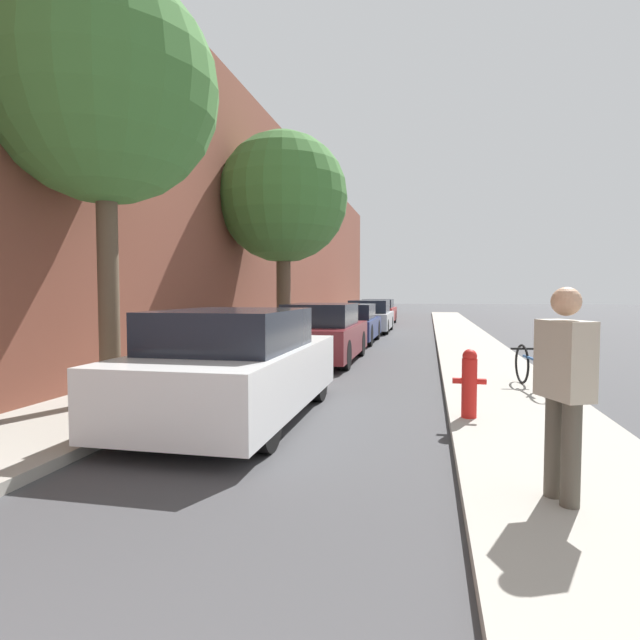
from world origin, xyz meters
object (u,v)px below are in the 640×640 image
object	(u,v)px
pedestrian	(564,382)
bicycle	(532,368)
fire_hydrant	(469,382)
parked_car_maroon	(322,334)
parked_car_red	(379,312)
street_tree_far	(283,199)
parked_car_silver	(370,317)
street_tree_near	(104,90)
parked_car_navy	(350,324)
parked_car_white	(236,367)

from	to	relation	value
pedestrian	bicycle	xyz separation A→B (m)	(0.68, 4.82, -0.57)
fire_hydrant	pedestrian	distance (m)	2.68
parked_car_maroon	bicycle	world-z (taller)	parked_car_maroon
fire_hydrant	parked_car_red	bearing A→B (deg)	98.57
pedestrian	street_tree_far	bearing A→B (deg)	3.27
parked_car_silver	street_tree_near	size ratio (longest dim) A/B	0.68
parked_car_navy	parked_car_red	xyz separation A→B (m)	(0.00, 10.20, 0.02)
parked_car_white	street_tree_far	xyz separation A→B (m)	(-1.53, 7.70, 3.67)
parked_car_white	parked_car_navy	bearing A→B (deg)	90.34
parked_car_white	street_tree_near	bearing A→B (deg)	174.58
pedestrian	parked_car_white	bearing A→B (deg)	33.00
parked_car_silver	fire_hydrant	world-z (taller)	parked_car_silver
parked_car_navy	pedestrian	world-z (taller)	pedestrian
bicycle	pedestrian	bearing A→B (deg)	-106.22
fire_hydrant	street_tree_near	bearing A→B (deg)	-179.44
parked_car_silver	parked_car_red	size ratio (longest dim) A/B	1.00
parked_car_maroon	bicycle	bearing A→B (deg)	-38.70
parked_car_maroon	pedestrian	xyz separation A→B (m)	(3.58, -8.23, 0.36)
parked_car_navy	parked_car_silver	size ratio (longest dim) A/B	0.93
parked_car_white	parked_car_silver	size ratio (longest dim) A/B	1.02
parked_car_silver	pedestrian	xyz separation A→B (m)	(3.49, -18.04, 0.40)
parked_car_white	pedestrian	world-z (taller)	pedestrian
parked_car_white	bicycle	size ratio (longest dim) A/B	2.54
parked_car_white	street_tree_near	distance (m)	4.41
parked_car_white	parked_car_silver	world-z (taller)	parked_car_white
parked_car_white	pedestrian	size ratio (longest dim) A/B	2.61
parked_car_white	parked_car_navy	distance (m)	10.86
street_tree_near	street_tree_far	size ratio (longest dim) A/B	1.00
fire_hydrant	bicycle	bearing A→B (deg)	62.29
street_tree_far	pedestrian	xyz separation A→B (m)	(5.10, -10.05, -3.34)
street_tree_near	fire_hydrant	world-z (taller)	street_tree_near
parked_car_white	fire_hydrant	distance (m)	3.09
street_tree_near	bicycle	distance (m)	7.86
street_tree_far	parked_car_white	bearing A→B (deg)	-78.76
parked_car_maroon	street_tree_near	world-z (taller)	street_tree_near
parked_car_navy	pedestrian	xyz separation A→B (m)	(3.63, -13.21, 0.41)
street_tree_near	street_tree_far	bearing A→B (deg)	86.12
parked_car_red	pedestrian	distance (m)	23.69
parked_car_red	street_tree_near	world-z (taller)	street_tree_near
street_tree_far	fire_hydrant	world-z (taller)	street_tree_far
parked_car_white	fire_hydrant	bearing A→B (deg)	4.53
parked_car_navy	parked_car_silver	xyz separation A→B (m)	(0.14, 4.83, 0.02)
parked_car_navy	parked_car_white	bearing A→B (deg)	-89.66
street_tree_far	pedestrian	bearing A→B (deg)	-63.10
parked_car_white	parked_car_silver	bearing A→B (deg)	89.73
street_tree_far	fire_hydrant	xyz separation A→B (m)	(4.61, -7.46, -3.82)
street_tree_near	pedestrian	world-z (taller)	street_tree_near
parked_car_navy	fire_hydrant	xyz separation A→B (m)	(3.14, -10.61, -0.06)
parked_car_white	fire_hydrant	xyz separation A→B (m)	(3.08, 0.24, -0.14)
pedestrian	street_tree_near	bearing A→B (deg)	41.97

